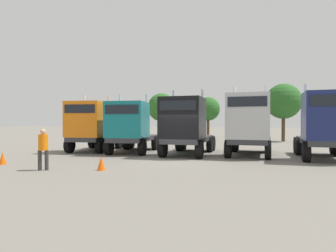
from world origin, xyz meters
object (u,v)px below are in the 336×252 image
Objects in this scene: semi_truck_orange at (92,126)px; traffic_cone_mid at (3,158)px; semi_truck_black at (185,126)px; semi_truck_teal at (131,127)px; visitor_in_hivis at (43,146)px; semi_truck_silver at (249,124)px; traffic_cone_near at (101,163)px; semi_truck_navy at (326,125)px.

semi_truck_orange reaches higher than traffic_cone_mid.
semi_truck_orange is at bearing -95.16° from semi_truck_black.
visitor_in_hivis is at bearing -13.03° from semi_truck_teal.
visitor_in_hivis is (2.37, -7.72, -0.78)m from semi_truck_orange.
semi_truck_black reaches higher than traffic_cone_mid.
semi_truck_silver is 9.45m from traffic_cone_near.
semi_truck_silver is at bearing 86.10° from semi_truck_teal.
traffic_cone_near is (4.79, -6.98, -1.53)m from semi_truck_orange.
semi_truck_teal is 3.51× the size of visitor_in_hivis.
semi_truck_navy is at bearing 81.80° from semi_truck_teal.
semi_truck_navy reaches higher than semi_truck_orange.
semi_truck_navy is 12.05m from traffic_cone_near.
semi_truck_teal is at bearing 59.47° from traffic_cone_mid.
traffic_cone_mid is (-5.56, 0.11, 0.00)m from traffic_cone_near.
visitor_in_hivis is 2.97× the size of traffic_cone_near.
semi_truck_teal is at bearing -90.24° from semi_truck_navy.
semi_truck_orange is 0.99× the size of semi_truck_black.
semi_truck_orange is 1.03× the size of semi_truck_silver.
traffic_cone_near is at bearing 27.49° from semi_truck_orange.
semi_truck_black is 1.04× the size of semi_truck_silver.
semi_truck_navy is at bearing 33.14° from traffic_cone_near.
semi_truck_black is 10.16× the size of traffic_cone_mid.
traffic_cone_mid is at bearing -51.26° from semi_truck_black.
semi_truck_orange is 14.80m from semi_truck_navy.
semi_truck_silver reaches higher than semi_truck_navy.
semi_truck_teal is 1.05× the size of semi_truck_silver.
semi_truck_silver is at bearing 50.36° from traffic_cone_near.
semi_truck_orange is at bearing -87.71° from semi_truck_silver.
semi_truck_silver reaches higher than semi_truck_black.
semi_truck_silver is at bearing 84.04° from semi_truck_orange.
semi_truck_silver is 9.79× the size of traffic_cone_mid.
traffic_cone_mid is (-11.49, -7.05, -1.66)m from semi_truck_silver.
semi_truck_navy is 9.48× the size of traffic_cone_mid.
semi_truck_navy is (14.79, -0.45, 0.09)m from semi_truck_orange.
semi_truck_orange is at bearing 124.43° from traffic_cone_near.
semi_truck_black reaches higher than visitor_in_hivis.
semi_truck_silver reaches higher than traffic_cone_near.
semi_truck_navy is (7.82, 0.14, 0.06)m from semi_truck_black.
semi_truck_black is 8.52m from visitor_in_hivis.
semi_truck_silver is at bearing 104.95° from visitor_in_hivis.
semi_truck_silver is at bearing 31.53° from traffic_cone_mid.
semi_truck_orange is 0.98× the size of semi_truck_teal.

